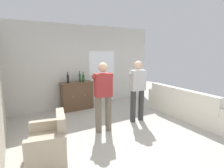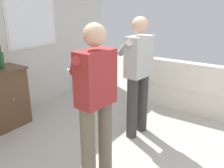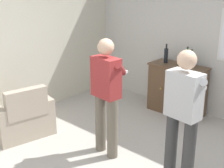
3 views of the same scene
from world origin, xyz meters
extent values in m
plane|color=#B2ADA3|center=(0.00, 0.00, 0.00)|extent=(10.40, 10.40, 0.00)
cube|color=beige|center=(0.00, 2.66, 1.40)|extent=(5.20, 0.12, 2.80)
cube|color=silver|center=(0.56, 2.60, 1.51)|extent=(1.05, 0.02, 0.87)
cube|color=white|center=(0.56, 2.59, 1.51)|extent=(0.97, 0.03, 0.79)
cube|color=silver|center=(1.96, -0.02, 0.21)|extent=(0.55, 2.21, 0.42)
cube|color=silver|center=(1.76, -0.02, 0.65)|extent=(0.18, 2.21, 0.46)
cube|color=silver|center=(1.96, 1.16, 0.32)|extent=(0.55, 0.18, 0.64)
cube|color=beige|center=(1.89, 0.83, 0.60)|extent=(0.18, 0.41, 0.36)
cube|color=#386BB7|center=(1.89, -0.88, 0.60)|extent=(0.16, 0.41, 0.36)
cube|color=#B2A38E|center=(-1.92, -0.11, 0.20)|extent=(0.75, 0.75, 0.40)
cube|color=#B2A38E|center=(-1.67, -0.16, 0.62)|extent=(0.26, 0.66, 0.45)
cube|color=#B2A38E|center=(-2.00, -0.48, 0.30)|extent=(0.65, 0.24, 0.60)
cube|color=#B2A38E|center=(-1.85, 0.26, 0.30)|extent=(0.65, 0.24, 0.60)
cube|color=brown|center=(-0.53, 2.30, 0.44)|extent=(1.01, 0.44, 0.89)
cube|color=brown|center=(-0.53, 2.30, 0.90)|extent=(1.05, 0.48, 0.03)
sphere|color=#B79338|center=(-0.73, 2.06, 0.49)|extent=(0.04, 0.04, 0.04)
sphere|color=#B79338|center=(-0.33, 2.06, 0.49)|extent=(0.04, 0.04, 0.04)
cylinder|color=black|center=(-0.81, 2.30, 1.05)|extent=(0.07, 0.07, 0.27)
cylinder|color=black|center=(-0.81, 2.30, 1.22)|extent=(0.03, 0.03, 0.07)
cylinder|color=#262626|center=(-0.81, 2.30, 1.27)|extent=(0.03, 0.03, 0.02)
cylinder|color=#1E4C23|center=(-0.40, 2.33, 1.05)|extent=(0.07, 0.07, 0.26)
cylinder|color=#1E4C23|center=(-0.40, 2.33, 1.22)|extent=(0.03, 0.03, 0.07)
cylinder|color=#262626|center=(-0.40, 2.33, 1.27)|extent=(0.04, 0.04, 0.02)
cylinder|color=#1E4C23|center=(-0.29, 2.29, 1.03)|extent=(0.08, 0.08, 0.23)
cylinder|color=#1E4C23|center=(-0.29, 2.29, 1.19)|extent=(0.03, 0.03, 0.08)
cylinder|color=#262626|center=(-0.29, 2.29, 1.24)|extent=(0.04, 0.04, 0.02)
cylinder|color=#6B6051|center=(-0.65, 0.39, 0.44)|extent=(0.15, 0.15, 0.88)
cylinder|color=#6B6051|center=(-0.40, 0.36, 0.44)|extent=(0.15, 0.15, 0.88)
cube|color=#9E2D2D|center=(-0.52, 0.38, 1.16)|extent=(0.42, 0.26, 0.55)
sphere|color=#D8AD8C|center=(-0.52, 0.38, 1.57)|extent=(0.22, 0.22, 0.22)
cylinder|color=#9E2D2D|center=(-0.62, 0.55, 1.27)|extent=(0.36, 0.38, 0.29)
cylinder|color=#9E2D2D|center=(-0.39, 0.52, 1.27)|extent=(0.29, 0.42, 0.29)
cube|color=white|center=(-0.49, 0.69, 1.18)|extent=(0.15, 0.06, 0.04)
cylinder|color=#383838|center=(0.46, 0.51, 0.44)|extent=(0.15, 0.15, 0.88)
cylinder|color=#383838|center=(0.72, 0.48, 0.44)|extent=(0.15, 0.15, 0.88)
cube|color=#B7B7B7|center=(0.59, 0.49, 1.16)|extent=(0.42, 0.26, 0.55)
sphere|color=#D8AD8C|center=(0.59, 0.49, 1.57)|extent=(0.22, 0.22, 0.22)
cylinder|color=#B7B7B7|center=(0.49, 0.66, 1.27)|extent=(0.36, 0.38, 0.29)
cylinder|color=#B7B7B7|center=(0.72, 0.64, 1.27)|extent=(0.29, 0.42, 0.29)
cube|color=white|center=(0.62, 0.81, 1.18)|extent=(0.15, 0.06, 0.04)
camera|label=1|loc=(-2.35, -3.19, 1.96)|focal=28.00mm
camera|label=2|loc=(-2.35, -1.04, 1.86)|focal=40.00mm
camera|label=3|loc=(2.19, -2.52, 2.44)|focal=50.00mm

